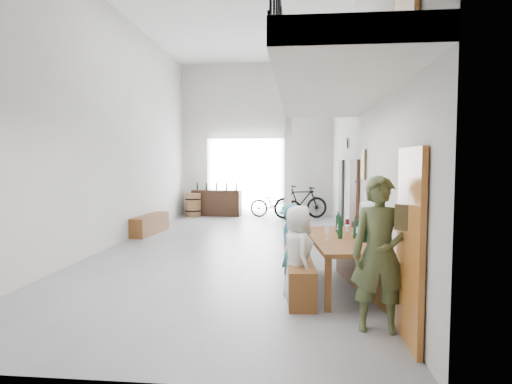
# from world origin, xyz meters

# --- Properties ---
(floor) EXTENTS (12.00, 12.00, 0.00)m
(floor) POSITION_xyz_m (0.00, 0.00, 0.00)
(floor) COLOR slate
(floor) RESTS_ON ground
(room_walls) EXTENTS (12.00, 12.00, 12.00)m
(room_walls) POSITION_xyz_m (0.00, 0.00, 3.55)
(room_walls) COLOR silver
(room_walls) RESTS_ON ground
(gateway_portal) EXTENTS (2.80, 0.08, 2.80)m
(gateway_portal) POSITION_xyz_m (-0.40, 5.94, 1.40)
(gateway_portal) COLOR white
(gateway_portal) RESTS_ON ground
(right_wall_decor) EXTENTS (0.07, 8.28, 5.07)m
(right_wall_decor) POSITION_xyz_m (2.70, -1.87, 1.74)
(right_wall_decor) COLOR #AE6323
(right_wall_decor) RESTS_ON ground
(balcony) EXTENTS (1.52, 5.62, 4.00)m
(balcony) POSITION_xyz_m (1.98, -3.13, 2.96)
(balcony) COLOR silver
(balcony) RESTS_ON ground
(tasting_table) EXTENTS (1.21, 2.44, 0.79)m
(tasting_table) POSITION_xyz_m (2.20, -2.97, 0.71)
(tasting_table) COLOR brown
(tasting_table) RESTS_ON ground
(bench_inner) EXTENTS (0.50, 2.30, 0.52)m
(bench_inner) POSITION_xyz_m (1.52, -3.02, 0.26)
(bench_inner) COLOR brown
(bench_inner) RESTS_ON ground
(bench_wall) EXTENTS (0.75, 2.23, 0.51)m
(bench_wall) POSITION_xyz_m (2.57, -3.00, 0.25)
(bench_wall) COLOR brown
(bench_wall) RESTS_ON ground
(tableware) EXTENTS (0.67, 1.52, 0.35)m
(tableware) POSITION_xyz_m (2.27, -2.94, 0.93)
(tableware) COLOR black
(tableware) RESTS_ON tasting_table
(side_bench) EXTENTS (0.52, 1.82, 0.50)m
(side_bench) POSITION_xyz_m (-2.50, 1.67, 0.25)
(side_bench) COLOR brown
(side_bench) RESTS_ON ground
(oak_barrel) EXTENTS (0.57, 0.57, 0.84)m
(oak_barrel) POSITION_xyz_m (-2.23, 5.40, 0.42)
(oak_barrel) COLOR olive
(oak_barrel) RESTS_ON ground
(serving_counter) EXTENTS (1.79, 0.62, 0.93)m
(serving_counter) POSITION_xyz_m (-1.42, 5.65, 0.47)
(serving_counter) COLOR #351E11
(serving_counter) RESTS_ON ground
(counter_bottles) EXTENTS (1.51, 0.23, 0.28)m
(counter_bottles) POSITION_xyz_m (-1.42, 5.64, 1.07)
(counter_bottles) COLOR black
(counter_bottles) RESTS_ON serving_counter
(guest_left_a) EXTENTS (0.58, 0.74, 1.34)m
(guest_left_a) POSITION_xyz_m (1.52, -3.62, 0.67)
(guest_left_a) COLOR silver
(guest_left_a) RESTS_ON ground
(guest_left_b) EXTENTS (0.48, 0.56, 1.31)m
(guest_left_b) POSITION_xyz_m (1.44, -3.11, 0.66)
(guest_left_b) COLOR #24657A
(guest_left_b) RESTS_ON ground
(guest_left_c) EXTENTS (0.47, 0.56, 1.06)m
(guest_left_c) POSITION_xyz_m (1.48, -2.50, 0.53)
(guest_left_c) COLOR silver
(guest_left_c) RESTS_ON ground
(guest_left_d) EXTENTS (0.54, 0.83, 1.21)m
(guest_left_d) POSITION_xyz_m (1.41, -2.02, 0.61)
(guest_left_d) COLOR #24657A
(guest_left_d) RESTS_ON ground
(guest_right_a) EXTENTS (0.37, 0.69, 1.12)m
(guest_right_a) POSITION_xyz_m (2.84, -3.53, 0.56)
(guest_right_a) COLOR #9E2D1B
(guest_right_a) RESTS_ON ground
(guest_right_b) EXTENTS (0.57, 1.17, 1.20)m
(guest_right_b) POSITION_xyz_m (2.81, -2.80, 0.60)
(guest_right_b) COLOR black
(guest_right_b) RESTS_ON ground
(guest_right_c) EXTENTS (0.55, 0.71, 1.29)m
(guest_right_c) POSITION_xyz_m (2.70, -2.21, 0.65)
(guest_right_c) COLOR silver
(guest_right_c) RESTS_ON ground
(host_standing) EXTENTS (0.69, 0.48, 1.79)m
(host_standing) POSITION_xyz_m (2.45, -4.59, 0.89)
(host_standing) COLOR #444F2C
(host_standing) RESTS_ON ground
(potted_plant) EXTENTS (0.50, 0.46, 0.46)m
(potted_plant) POSITION_xyz_m (2.45, 0.34, 0.23)
(potted_plant) COLOR #20541F
(potted_plant) RESTS_ON ground
(bicycle_near) EXTENTS (1.94, 0.98, 0.97)m
(bicycle_near) POSITION_xyz_m (0.74, 5.35, 0.49)
(bicycle_near) COLOR black
(bicycle_near) RESTS_ON ground
(bicycle_far) EXTENTS (1.97, 1.06, 1.14)m
(bicycle_far) POSITION_xyz_m (1.60, 5.20, 0.57)
(bicycle_far) COLOR black
(bicycle_far) RESTS_ON ground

